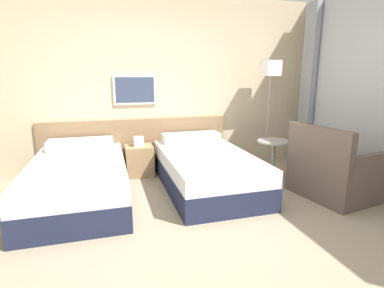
# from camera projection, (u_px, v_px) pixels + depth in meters

# --- Properties ---
(ground_plane) EXTENTS (16.00, 16.00, 0.00)m
(ground_plane) POSITION_uv_depth(u_px,v_px,m) (196.00, 230.00, 2.96)
(ground_plane) COLOR gray
(wall_headboard) EXTENTS (10.00, 0.10, 2.70)m
(wall_headboard) POSITION_uv_depth(u_px,v_px,m) (156.00, 88.00, 4.68)
(wall_headboard) COLOR #C6B28E
(wall_headboard) RESTS_ON ground_plane
(bed_near_door) EXTENTS (1.11, 1.96, 0.61)m
(bed_near_door) POSITION_uv_depth(u_px,v_px,m) (79.00, 180.00, 3.64)
(bed_near_door) COLOR #1E233D
(bed_near_door) RESTS_ON ground_plane
(bed_near_window) EXTENTS (1.11, 1.96, 0.61)m
(bed_near_window) POSITION_uv_depth(u_px,v_px,m) (206.00, 169.00, 4.08)
(bed_near_window) COLOR #1E233D
(bed_near_window) RESTS_ON ground_plane
(nightstand) EXTENTS (0.41, 0.37, 0.60)m
(nightstand) POSITION_uv_depth(u_px,v_px,m) (139.00, 160.00, 4.55)
(nightstand) COLOR #9E7A51
(nightstand) RESTS_ON ground_plane
(floor_lamp) EXTENTS (0.25, 0.25, 1.73)m
(floor_lamp) POSITION_uv_depth(u_px,v_px,m) (271.00, 78.00, 4.76)
(floor_lamp) COLOR #9E9993
(floor_lamp) RESTS_ON ground_plane
(side_table) EXTENTS (0.46, 0.46, 0.61)m
(side_table) POSITION_uv_depth(u_px,v_px,m) (273.00, 153.00, 4.22)
(side_table) COLOR gray
(side_table) RESTS_ON ground_plane
(armchair) EXTENTS (0.91, 1.02, 0.92)m
(armchair) POSITION_uv_depth(u_px,v_px,m) (333.00, 174.00, 3.74)
(armchair) COLOR brown
(armchair) RESTS_ON ground_plane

